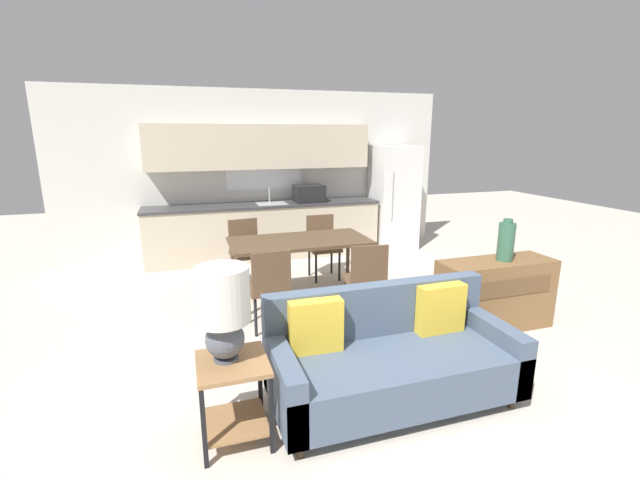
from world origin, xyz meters
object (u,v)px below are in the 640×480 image
Objects in this scene: credenza at (494,294)px; dining_chair_far_right at (323,243)px; dining_table at (300,245)px; dining_chair_near_right at (366,277)px; couch at (389,357)px; table_lamp at (223,307)px; dining_chair_near_left at (269,285)px; dining_chair_far_left at (246,249)px; side_table at (234,387)px; refrigerator at (393,197)px; vase at (506,241)px.

credenza is 1.39× the size of dining_chair_far_right.
dining_chair_near_right reaches higher than dining_table.
dining_chair_near_right is at bearing 73.62° from couch.
credenza is at bearing 17.11° from table_lamp.
credenza is 2.37m from dining_chair_near_left.
dining_chair_near_right is (1.06, -1.57, 0.00)m from dining_chair_far_left.
dining_chair_far_left is (-2.29, 2.14, 0.13)m from credenza.
dining_table is 2.52m from table_lamp.
credenza reaches higher than side_table.
dining_table is 1.89× the size of dining_chair_far_right.
table_lamp reaches higher than side_table.
side_table is (-1.07, -2.29, -0.31)m from dining_table.
dining_chair_near_right is (-1.73, -2.74, -0.41)m from refrigerator.
table_lamp is 1.44× the size of vase.
table_lamp is at bearing -108.13° from dining_chair_far_left.
dining_table is at bearing -62.20° from dining_chair_far_left.
vase is at bearing -58.45° from dining_chair_far_right.
couch is (0.12, -2.18, -0.36)m from dining_table.
dining_chair_near_right reaches higher than couch.
dining_chair_near_right is at bearing 155.05° from credenza.
vase is 0.49× the size of dining_chair_far_left.
table_lamp is (-1.22, -0.07, 0.60)m from couch.
table_lamp is at bearing 65.42° from dining_chair_near_left.
dining_chair_far_right is at bearing 121.10° from vase.
dining_chair_far_left is (0.53, 3.06, 0.11)m from side_table.
side_table is at bearing -128.17° from refrigerator.
vase reaches higher than dining_table.
vase is (2.88, 0.90, 0.55)m from side_table.
dining_table is 1.36× the size of credenza.
dining_chair_far_right is (0.41, 2.92, 0.15)m from couch.
dining_chair_near_right is (-1.22, 0.57, 0.13)m from credenza.
dining_chair_far_left is at bearing 178.78° from dining_chair_far_right.
side_table is 0.65× the size of dining_chair_near_right.
vase reaches higher than dining_chair_near_left.
refrigerator is 4.67m from couch.
refrigerator is 3.05m from dining_chair_far_left.
side_table is at bearing 50.90° from dining_chair_near_right.
vase is at bearing -49.98° from dining_chair_far_left.
dining_chair_near_left is at bearing -97.01° from dining_chair_far_left.
vase is (-0.44, -3.32, 0.03)m from refrigerator.
vase reaches higher than dining_chair_far_right.
dining_chair_near_left is at bearing -136.19° from refrigerator.
dining_chair_far_left is at bearing 102.63° from couch.
refrigerator is at bearing 40.66° from dining_table.
vase is at bearing 160.52° from dining_chair_near_left.
credenza is 2.81× the size of vase.
dining_chair_near_right reaches higher than side_table.
couch reaches higher than side_table.
side_table is 0.47× the size of credenza.
dining_table is 0.96m from dining_chair_far_left.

